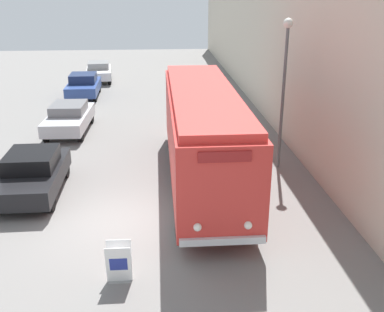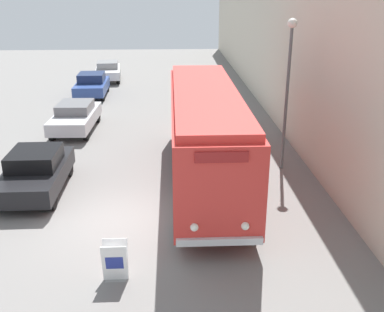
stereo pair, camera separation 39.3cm
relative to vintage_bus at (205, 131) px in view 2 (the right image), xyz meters
The scene contains 9 objects.
ground_plane 4.56m from the vintage_bus, 136.11° to the right, with size 80.00×80.00×0.00m, color slate.
building_wall_right 8.76m from the vintage_bus, 57.97° to the left, with size 0.30×60.00×8.63m.
vintage_bus is the anchor object (origin of this frame).
sign_board 6.68m from the vintage_bus, 114.23° to the right, with size 0.63×0.40×1.08m.
streetlamp 3.89m from the vintage_bus, 19.98° to the left, with size 0.36×0.36×5.85m.
parked_car_near 6.21m from the vintage_bus, behind, with size 1.98×4.20×1.53m.
parked_car_mid 9.08m from the vintage_bus, 132.42° to the left, with size 2.01×4.47×1.43m.
parked_car_far 15.66m from the vintage_bus, 114.43° to the left, with size 2.02×4.10×1.51m.
parked_car_distant 20.36m from the vintage_bus, 107.34° to the left, with size 2.20×4.30×1.45m.
Camera 2 is at (1.75, -12.66, 6.98)m, focal length 42.00 mm.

